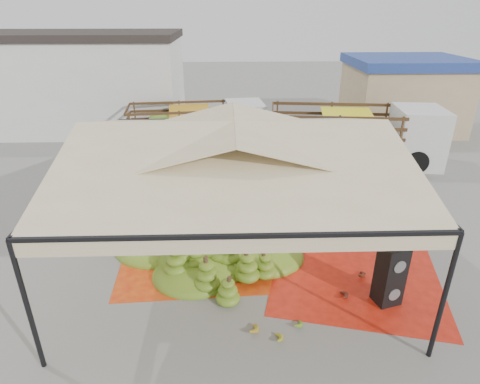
{
  "coord_description": "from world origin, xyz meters",
  "views": [
    {
      "loc": [
        -0.18,
        -10.07,
        6.69
      ],
      "look_at": [
        0.2,
        1.5,
        1.3
      ],
      "focal_mm": 30.0,
      "sensor_mm": 36.0,
      "label": 1
    }
  ],
  "objects_px": {
    "banana_heap": "(211,235)",
    "speaker_stack": "(390,275)",
    "vendor": "(282,181)",
    "truck_right": "(362,129)",
    "truck_left": "(202,121)"
  },
  "relations": [
    {
      "from": "banana_heap",
      "to": "speaker_stack",
      "type": "xyz_separation_m",
      "value": [
        4.39,
        -2.3,
        0.17
      ]
    },
    {
      "from": "speaker_stack",
      "to": "vendor",
      "type": "bearing_deg",
      "value": 92.3
    },
    {
      "from": "speaker_stack",
      "to": "truck_right",
      "type": "relative_size",
      "value": 0.21
    },
    {
      "from": "banana_heap",
      "to": "speaker_stack",
      "type": "bearing_deg",
      "value": -27.64
    },
    {
      "from": "speaker_stack",
      "to": "vendor",
      "type": "xyz_separation_m",
      "value": [
        -1.89,
        5.66,
        0.05
      ]
    },
    {
      "from": "speaker_stack",
      "to": "vendor",
      "type": "height_order",
      "value": "vendor"
    },
    {
      "from": "speaker_stack",
      "to": "truck_left",
      "type": "bearing_deg",
      "value": 96.93
    },
    {
      "from": "banana_heap",
      "to": "truck_left",
      "type": "distance_m",
      "value": 9.82
    },
    {
      "from": "truck_right",
      "to": "truck_left",
      "type": "bearing_deg",
      "value": 168.96
    },
    {
      "from": "speaker_stack",
      "to": "truck_left",
      "type": "height_order",
      "value": "truck_left"
    },
    {
      "from": "vendor",
      "to": "speaker_stack",
      "type": "bearing_deg",
      "value": 123.75
    },
    {
      "from": "speaker_stack",
      "to": "truck_left",
      "type": "relative_size",
      "value": 0.23
    },
    {
      "from": "vendor",
      "to": "truck_left",
      "type": "relative_size",
      "value": 0.25
    },
    {
      "from": "vendor",
      "to": "truck_right",
      "type": "distance_m",
      "value": 5.85
    },
    {
      "from": "banana_heap",
      "to": "truck_right",
      "type": "relative_size",
      "value": 0.76
    }
  ]
}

